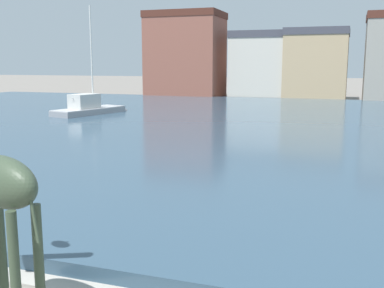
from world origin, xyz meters
name	(u,v)px	position (x,y,z in m)	size (l,w,h in m)	color
harbor_water	(305,128)	(0.00, 32.06, 0.22)	(84.50, 45.78, 0.43)	#334C60
sailboat_grey	(93,111)	(-16.31, 33.46, 0.66)	(3.60, 7.30, 8.62)	#939399
townhouse_wide_warehouse	(186,55)	(-17.09, 57.12, 5.30)	(9.10, 6.59, 10.56)	#8E5142
townhouse_end_terrace	(262,66)	(-7.72, 58.77, 4.04)	(6.98, 7.68, 8.04)	beige
townhouse_tall_gabled	(316,65)	(-1.30, 58.28, 4.13)	(7.06, 7.25, 8.23)	tan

